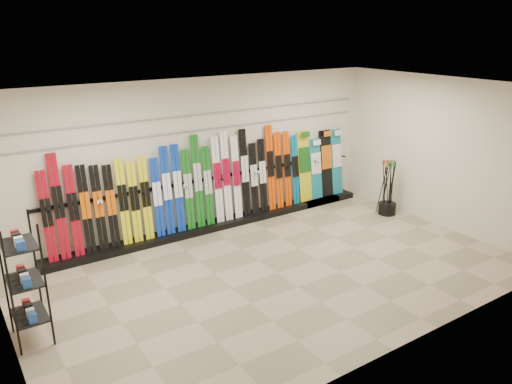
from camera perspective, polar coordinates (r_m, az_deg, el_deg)
floor at (r=8.42m, az=2.46°, el=-9.22°), size 8.00×8.00×0.00m
back_wall at (r=9.88m, az=-6.00°, el=4.27°), size 8.00×0.00×8.00m
right_wall at (r=10.62m, az=20.35°, el=4.21°), size 0.00×5.00×5.00m
ceiling at (r=7.51m, az=2.78°, el=11.47°), size 8.00×8.00×0.00m
ski_rack_base at (r=10.25m, az=-4.04°, el=-3.63°), size 8.00×0.40×0.12m
skis at (r=9.70m, az=-7.62°, el=0.48°), size 5.37×0.22×1.83m
snowboards at (r=11.54m, az=7.38°, el=3.06°), size 1.28×0.24×1.58m
accessory_rack at (r=7.06m, az=-24.94°, el=-9.25°), size 0.40×0.60×1.68m
pole_bin at (r=11.24m, az=14.75°, el=-1.83°), size 0.37×0.37×0.25m
ski_poles at (r=11.09m, az=14.83°, el=0.54°), size 0.35×0.34×1.18m
slatwall_rail_0 at (r=9.75m, az=-6.04°, el=7.09°), size 7.60×0.02×0.03m
slatwall_rail_1 at (r=9.70m, az=-6.10°, el=8.82°), size 7.60×0.02×0.03m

